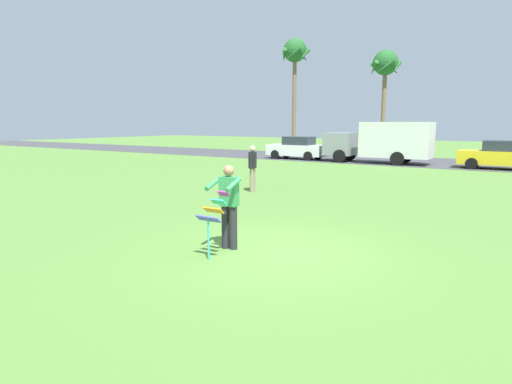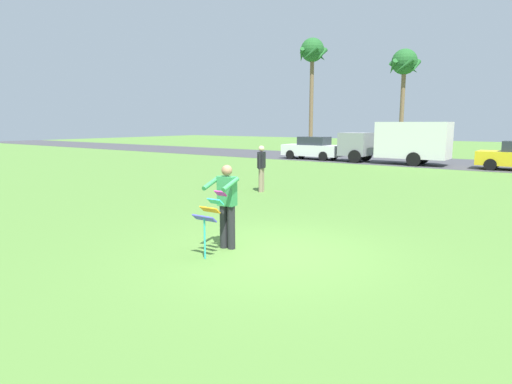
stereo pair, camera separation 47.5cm
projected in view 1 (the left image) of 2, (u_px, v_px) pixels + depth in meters
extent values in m
plane|color=#568438|center=(275.00, 252.00, 8.68)|extent=(120.00, 120.00, 0.00)
cube|color=#424247|center=(458.00, 164.00, 27.46)|extent=(120.00, 8.00, 0.01)
cylinder|color=#26262B|center=(233.00, 228.00, 8.84)|extent=(0.16, 0.16, 0.90)
cylinder|color=#26262B|center=(225.00, 227.00, 8.91)|extent=(0.16, 0.16, 0.90)
cube|color=#338C4C|center=(229.00, 191.00, 8.76)|extent=(0.39, 0.28, 0.60)
sphere|color=#9E7051|center=(229.00, 171.00, 8.69)|extent=(0.22, 0.22, 0.22)
cylinder|color=#338C4C|center=(233.00, 184.00, 8.42)|extent=(0.19, 0.59, 0.24)
cylinder|color=#338C4C|center=(213.00, 183.00, 8.59)|extent=(0.19, 0.59, 0.24)
cube|color=#D83399|center=(223.00, 194.00, 8.45)|extent=(0.23, 0.15, 0.12)
cube|color=#33BFBF|center=(218.00, 202.00, 8.33)|extent=(0.32, 0.15, 0.12)
cube|color=orange|center=(213.00, 210.00, 8.22)|extent=(0.42, 0.15, 0.12)
cube|color=#4C4CCC|center=(208.00, 219.00, 8.10)|extent=(0.51, 0.15, 0.12)
cylinder|color=#33BFBF|center=(208.00, 239.00, 8.17)|extent=(0.04, 0.04, 0.79)
cube|color=white|center=(297.00, 150.00, 30.90)|extent=(4.21, 1.73, 0.76)
cube|color=#282D38|center=(299.00, 141.00, 30.72)|extent=(2.03, 1.41, 0.60)
cylinder|color=black|center=(275.00, 155.00, 30.98)|extent=(0.64, 0.22, 0.64)
cylinder|color=black|center=(286.00, 153.00, 32.32)|extent=(0.64, 0.22, 0.64)
cylinder|color=black|center=(308.00, 156.00, 29.59)|extent=(0.64, 0.22, 0.64)
cylinder|color=black|center=(318.00, 155.00, 30.93)|extent=(0.64, 0.22, 0.64)
cube|color=gray|center=(340.00, 144.00, 29.01)|extent=(1.83, 1.92, 1.50)
cube|color=silver|center=(396.00, 140.00, 27.00)|extent=(4.23, 2.06, 2.20)
cylinder|color=black|center=(340.00, 156.00, 28.18)|extent=(0.84, 0.29, 0.84)
cylinder|color=black|center=(350.00, 154.00, 29.72)|extent=(0.84, 0.29, 0.84)
cylinder|color=black|center=(397.00, 159.00, 26.22)|extent=(0.84, 0.29, 0.84)
cylinder|color=black|center=(405.00, 157.00, 27.76)|extent=(0.84, 0.29, 0.84)
cube|color=yellow|center=(500.00, 158.00, 24.04)|extent=(4.20, 1.70, 0.76)
cube|color=#282D38|center=(504.00, 146.00, 23.85)|extent=(2.02, 1.40, 0.60)
cylinder|color=black|center=(472.00, 164.00, 24.13)|extent=(0.64, 0.22, 0.64)
cylinder|color=black|center=(475.00, 161.00, 25.46)|extent=(0.64, 0.22, 0.64)
cylinder|color=brown|center=(294.00, 102.00, 39.72)|extent=(0.36, 0.36, 8.82)
sphere|color=#236028|center=(295.00, 50.00, 38.99)|extent=(2.10, 2.10, 2.10)
cone|color=#236028|center=(304.00, 55.00, 38.55)|extent=(0.44, 1.56, 1.28)
cone|color=#236028|center=(302.00, 56.00, 39.65)|extent=(1.62, 0.90, 1.28)
cone|color=#236028|center=(290.00, 57.00, 39.93)|extent=(1.27, 1.52, 1.28)
cone|color=#236028|center=(284.00, 55.00, 39.01)|extent=(1.27, 1.52, 1.28)
cone|color=#236028|center=(293.00, 54.00, 38.15)|extent=(1.62, 0.90, 1.28)
cylinder|color=brown|center=(383.00, 109.00, 37.25)|extent=(0.36, 0.36, 7.40)
sphere|color=#236028|center=(385.00, 63.00, 36.63)|extent=(2.10, 2.10, 2.10)
cone|color=#236028|center=(397.00, 67.00, 36.19)|extent=(0.44, 1.56, 1.28)
cone|color=#236028|center=(392.00, 69.00, 37.29)|extent=(1.62, 0.90, 1.28)
cone|color=#236028|center=(378.00, 69.00, 37.58)|extent=(1.27, 1.52, 1.28)
cone|color=#236028|center=(374.00, 68.00, 36.66)|extent=(1.27, 1.52, 1.28)
cone|color=#236028|center=(386.00, 67.00, 35.80)|extent=(1.62, 0.90, 1.28)
cylinder|color=gray|center=(253.00, 180.00, 16.34)|extent=(0.16, 0.16, 0.90)
cylinder|color=gray|center=(252.00, 180.00, 16.17)|extent=(0.16, 0.16, 0.90)
cube|color=black|center=(253.00, 160.00, 16.14)|extent=(0.32, 0.41, 0.60)
sphere|color=beige|center=(253.00, 149.00, 16.07)|extent=(0.22, 0.22, 0.22)
cylinder|color=black|center=(254.00, 160.00, 16.37)|extent=(0.09, 0.09, 0.58)
cylinder|color=black|center=(251.00, 161.00, 15.92)|extent=(0.09, 0.09, 0.58)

